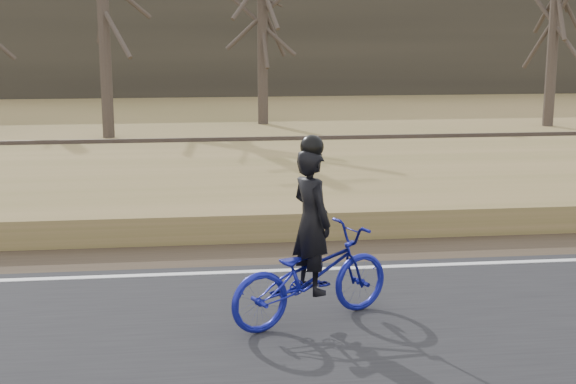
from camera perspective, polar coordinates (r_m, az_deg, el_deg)
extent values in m
plane|color=#97794D|center=(10.88, -12.89, -6.54)|extent=(120.00, 120.00, 0.00)
cube|color=black|center=(8.54, -14.64, -11.59)|extent=(120.00, 6.00, 0.06)
cube|color=silver|center=(11.05, -12.80, -5.89)|extent=(120.00, 0.12, 0.01)
cube|color=#473A2B|center=(12.01, -12.31, -4.66)|extent=(120.00, 1.60, 0.04)
cube|color=#97794D|center=(14.86, -11.29, -0.66)|extent=(120.00, 5.00, 0.44)
cube|color=slate|center=(18.58, -10.42, 1.87)|extent=(120.00, 3.00, 0.45)
cube|color=black|center=(18.53, -10.45, 2.77)|extent=(120.00, 2.40, 0.14)
cube|color=brown|center=(17.80, -10.61, 2.87)|extent=(120.00, 0.07, 0.15)
cube|color=brown|center=(19.22, -10.34, 3.53)|extent=(120.00, 0.07, 0.15)
cube|color=#383328|center=(40.29, -8.67, 11.15)|extent=(120.00, 4.00, 6.00)
imported|color=navy|center=(9.09, 1.66, -5.95)|extent=(2.16, 1.51, 1.07)
imported|color=black|center=(8.92, 1.68, -2.09)|extent=(0.61, 0.71, 1.63)
sphere|color=black|center=(8.75, 1.72, 3.24)|extent=(0.26, 0.26, 0.26)
cylinder|color=#453A32|center=(24.88, -13.00, 12.30)|extent=(0.36, 0.36, 7.42)
cylinder|color=#453A32|center=(27.74, -1.83, 12.39)|extent=(0.36, 0.36, 7.31)
cylinder|color=#453A32|center=(28.54, 18.43, 11.71)|extent=(0.36, 0.36, 7.22)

